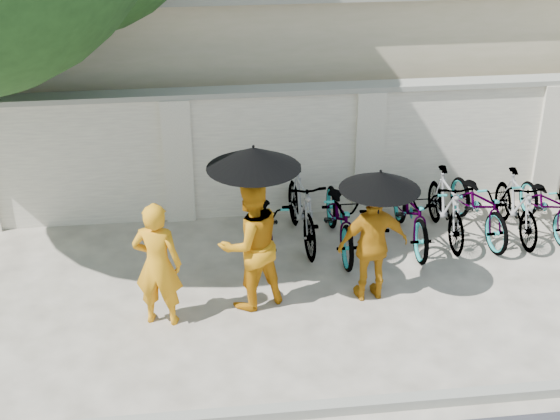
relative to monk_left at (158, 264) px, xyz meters
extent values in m
plane|color=beige|center=(1.28, -0.25, -0.83)|extent=(80.00, 80.00, 0.00)
cube|color=gray|center=(1.28, -1.95, -0.77)|extent=(40.00, 0.16, 0.12)
cube|color=silver|center=(2.28, 2.95, 0.17)|extent=(20.00, 0.30, 2.00)
cube|color=beige|center=(3.28, 6.75, 0.77)|extent=(14.00, 6.00, 3.20)
imported|color=orange|center=(0.00, 0.00, 0.00)|extent=(0.68, 0.53, 1.66)
imported|color=orange|center=(1.17, 0.27, 0.06)|extent=(1.07, 0.97, 1.79)
cylinder|color=black|center=(1.22, 0.19, 0.73)|extent=(0.02, 0.02, 1.09)
cone|color=black|center=(1.22, 0.19, 1.28)|extent=(1.15, 1.15, 0.26)
imported|color=#BB7711|center=(2.76, 0.24, -0.04)|extent=(0.96, 0.47, 1.59)
cylinder|color=black|center=(2.78, 0.16, 0.49)|extent=(0.02, 0.02, 0.84)
cone|color=black|center=(2.78, 0.16, 0.91)|extent=(1.02, 1.02, 0.23)
imported|color=gray|center=(1.52, 1.70, -0.39)|extent=(0.68, 1.72, 0.89)
imported|color=gray|center=(2.07, 1.87, -0.27)|extent=(0.65, 1.90, 1.12)
imported|color=gray|center=(2.61, 1.63, -0.31)|extent=(0.70, 1.98, 1.04)
imported|color=gray|center=(3.15, 1.71, -0.34)|extent=(0.68, 1.68, 0.98)
imported|color=gray|center=(3.70, 1.68, -0.32)|extent=(0.72, 1.95, 1.02)
imported|color=gray|center=(4.24, 1.73, -0.31)|extent=(0.51, 1.74, 1.04)
imported|color=gray|center=(4.79, 1.79, -0.33)|extent=(0.86, 1.96, 1.00)
imported|color=gray|center=(5.33, 1.68, -0.34)|extent=(0.47, 1.64, 0.99)
imported|color=gray|center=(5.87, 1.78, -0.40)|extent=(0.70, 1.69, 0.86)
camera|label=1|loc=(0.49, -8.36, 4.88)|focal=50.00mm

